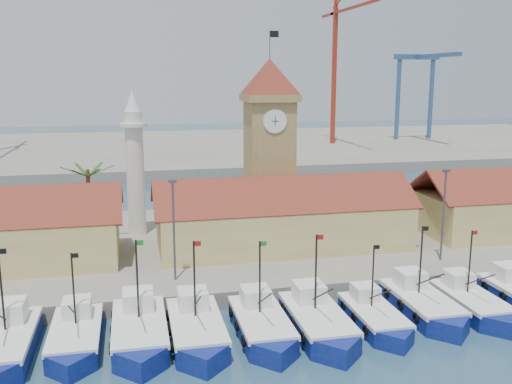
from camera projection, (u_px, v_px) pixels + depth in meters
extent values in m
plane|color=navy|center=(352.00, 342.00, 42.05)|extent=(400.00, 400.00, 0.00)
cube|color=gray|center=(273.00, 242.00, 64.87)|extent=(140.00, 32.00, 1.50)
cube|color=gray|center=(192.00, 148.00, 147.12)|extent=(240.00, 80.00, 2.00)
cube|color=navy|center=(5.00, 348.00, 39.89)|extent=(3.84, 8.69, 1.98)
cube|color=silver|center=(4.00, 335.00, 39.69)|extent=(3.92, 8.94, 0.38)
cube|color=silver|center=(9.00, 311.00, 41.60)|extent=(2.31, 2.41, 1.54)
cylinder|color=black|center=(2.00, 291.00, 39.61)|extent=(0.15, 0.15, 6.15)
cube|color=black|center=(2.00, 251.00, 39.10)|extent=(0.55, 0.02, 0.38)
cube|color=navy|center=(76.00, 340.00, 41.32)|extent=(3.46, 7.82, 1.78)
cube|color=navy|center=(71.00, 366.00, 37.57)|extent=(3.46, 3.46, 1.78)
cube|color=silver|center=(75.00, 328.00, 41.14)|extent=(3.53, 8.04, 0.35)
cube|color=silver|center=(77.00, 308.00, 42.85)|extent=(2.07, 2.17, 1.38)
cylinder|color=black|center=(74.00, 290.00, 41.06)|extent=(0.14, 0.14, 5.53)
cube|color=black|center=(75.00, 256.00, 40.60)|extent=(0.49, 0.02, 0.35)
cube|color=navy|center=(140.00, 335.00, 42.00)|extent=(3.83, 8.66, 1.97)
cube|color=navy|center=(141.00, 363.00, 37.86)|extent=(3.83, 3.83, 1.97)
cube|color=silver|center=(139.00, 322.00, 41.81)|extent=(3.90, 8.90, 0.38)
cube|color=silver|center=(138.00, 300.00, 43.71)|extent=(2.30, 2.40, 1.53)
cylinder|color=black|center=(137.00, 280.00, 41.72)|extent=(0.15, 0.15, 6.12)
cube|color=#197226|center=(140.00, 243.00, 41.21)|extent=(0.55, 0.02, 0.38)
cube|color=navy|center=(196.00, 333.00, 42.33)|extent=(3.74, 8.47, 1.93)
cube|color=navy|center=(204.00, 360.00, 38.27)|extent=(3.74, 3.74, 1.93)
cube|color=silver|center=(196.00, 321.00, 42.14)|extent=(3.82, 8.71, 0.37)
cube|color=silver|center=(193.00, 299.00, 43.99)|extent=(2.25, 2.35, 1.50)
cylinder|color=black|center=(194.00, 280.00, 42.05)|extent=(0.15, 0.15, 5.99)
cube|color=#A5140F|center=(197.00, 244.00, 41.56)|extent=(0.53, 0.02, 0.37)
cube|color=navy|center=(261.00, 328.00, 43.15)|extent=(3.62, 8.19, 1.86)
cube|color=navy|center=(275.00, 354.00, 39.23)|extent=(3.62, 3.62, 1.86)
cube|color=silver|center=(261.00, 317.00, 42.96)|extent=(3.69, 8.41, 0.36)
cube|color=silver|center=(255.00, 297.00, 44.76)|extent=(2.17, 2.27, 1.45)
cylinder|color=black|center=(260.00, 278.00, 42.88)|extent=(0.14, 0.14, 5.79)
cube|color=#197226|center=(263.00, 244.00, 42.40)|extent=(0.52, 0.02, 0.36)
cube|color=navy|center=(317.00, 325.00, 43.64)|extent=(3.80, 8.59, 1.95)
cube|color=navy|center=(337.00, 351.00, 39.53)|extent=(3.80, 3.80, 1.95)
cube|color=silver|center=(317.00, 313.00, 43.44)|extent=(3.87, 8.83, 0.38)
cube|color=silver|center=(309.00, 292.00, 45.33)|extent=(2.28, 2.39, 1.52)
cylinder|color=black|center=(316.00, 273.00, 43.36)|extent=(0.15, 0.15, 6.07)
cube|color=#A5140F|center=(320.00, 237.00, 42.85)|extent=(0.54, 0.02, 0.38)
cube|color=navy|center=(373.00, 320.00, 44.78)|extent=(3.23, 7.31, 1.66)
cube|color=navy|center=(394.00, 341.00, 41.28)|extent=(3.23, 3.23, 1.66)
cube|color=silver|center=(374.00, 310.00, 44.61)|extent=(3.30, 7.52, 0.32)
cube|color=silver|center=(365.00, 293.00, 46.21)|extent=(1.94, 2.03, 1.29)
cylinder|color=black|center=(373.00, 277.00, 44.54)|extent=(0.13, 0.13, 5.17)
cube|color=black|center=(377.00, 247.00, 44.11)|extent=(0.46, 0.02, 0.32)
cube|color=navy|center=(421.00, 308.00, 47.00)|extent=(3.67, 8.30, 1.89)
cube|color=navy|center=(448.00, 329.00, 43.03)|extent=(3.67, 3.67, 1.89)
cube|color=silver|center=(422.00, 297.00, 46.81)|extent=(3.74, 8.53, 0.37)
cube|color=silver|center=(410.00, 279.00, 48.63)|extent=(2.20, 2.31, 1.47)
cylinder|color=black|center=(421.00, 261.00, 46.73)|extent=(0.15, 0.15, 5.87)
cube|color=black|center=(426.00, 229.00, 46.24)|extent=(0.52, 0.02, 0.37)
cube|color=navy|center=(470.00, 306.00, 47.45)|extent=(3.43, 7.76, 1.76)
cube|color=navy|center=(499.00, 325.00, 43.74)|extent=(3.43, 3.43, 1.76)
cube|color=silver|center=(471.00, 296.00, 47.28)|extent=(3.50, 7.98, 0.34)
cube|color=silver|center=(458.00, 279.00, 48.98)|extent=(2.06, 2.16, 1.37)
cylinder|color=black|center=(470.00, 262.00, 47.20)|extent=(0.14, 0.14, 5.49)
cube|color=#A5140F|center=(475.00, 233.00, 46.75)|extent=(0.49, 0.02, 0.34)
cube|color=silver|center=(508.00, 272.00, 50.40)|extent=(2.14, 2.24, 1.43)
cube|color=#D7C375|center=(282.00, 225.00, 60.44)|extent=(26.00, 10.00, 4.50)
cube|color=maroon|center=(289.00, 195.00, 57.31)|extent=(27.04, 5.13, 3.21)
cube|color=maroon|center=(277.00, 186.00, 62.09)|extent=(27.04, 5.13, 3.21)
cube|color=#A18B53|center=(269.00, 168.00, 65.14)|extent=(5.00, 5.00, 15.00)
cube|color=#A18B53|center=(270.00, 98.00, 63.57)|extent=(5.80, 5.80, 0.80)
pyramid|color=maroon|center=(270.00, 77.00, 63.11)|extent=(5.80, 5.80, 4.00)
cylinder|color=white|center=(275.00, 121.00, 61.61)|extent=(2.60, 0.15, 2.60)
cube|color=black|center=(275.00, 121.00, 61.53)|extent=(0.08, 0.02, 1.00)
cube|color=black|center=(275.00, 121.00, 61.53)|extent=(0.80, 0.02, 0.08)
cylinder|color=#3F3F44|center=(270.00, 44.00, 62.42)|extent=(0.10, 0.10, 3.00)
cube|color=black|center=(274.00, 34.00, 62.30)|extent=(1.00, 0.03, 0.70)
cylinder|color=silver|center=(135.00, 174.00, 63.99)|extent=(2.00, 2.00, 14.00)
cylinder|color=silver|center=(133.00, 125.00, 62.90)|extent=(3.00, 3.00, 0.40)
cone|color=silver|center=(132.00, 101.00, 62.38)|extent=(1.80, 1.80, 2.40)
cylinder|color=brown|center=(90.00, 206.00, 61.62)|extent=(0.44, 0.44, 8.00)
cube|color=#24511B|center=(101.00, 171.00, 61.16)|extent=(2.80, 0.35, 1.18)
cube|color=#24511B|center=(95.00, 169.00, 62.17)|extent=(1.71, 2.60, 1.18)
cube|color=#24511B|center=(82.00, 170.00, 61.87)|extent=(1.71, 2.60, 1.18)
cube|color=#24511B|center=(74.00, 172.00, 60.57)|extent=(2.80, 0.35, 1.18)
cube|color=#24511B|center=(80.00, 173.00, 59.55)|extent=(1.71, 2.60, 1.18)
cube|color=#24511B|center=(94.00, 173.00, 59.85)|extent=(1.71, 2.60, 1.18)
cylinder|color=#3F3F44|center=(174.00, 231.00, 49.81)|extent=(0.20, 0.20, 9.00)
cube|color=#3F3F44|center=(172.00, 181.00, 48.93)|extent=(0.70, 0.25, 0.25)
cylinder|color=#3F3F44|center=(443.00, 215.00, 55.29)|extent=(0.20, 0.20, 9.00)
cube|color=#3F3F44|center=(446.00, 171.00, 54.42)|extent=(0.70, 0.25, 0.25)
cube|color=maroon|center=(334.00, 77.00, 146.45)|extent=(1.00, 1.00, 33.99)
cube|color=maroon|center=(353.00, 7.00, 132.27)|extent=(0.60, 28.73, 0.60)
cube|color=maroon|center=(329.00, 15.00, 148.05)|extent=(0.60, 10.00, 0.60)
cube|color=#2D5589|center=(398.00, 100.00, 156.76)|extent=(0.90, 0.90, 22.00)
cube|color=#2D5589|center=(431.00, 99.00, 158.87)|extent=(0.90, 0.90, 22.00)
cube|color=#2D5589|center=(417.00, 57.00, 155.53)|extent=(13.00, 1.40, 1.40)
cube|color=#2D5589|center=(436.00, 56.00, 145.96)|extent=(1.40, 22.00, 1.00)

